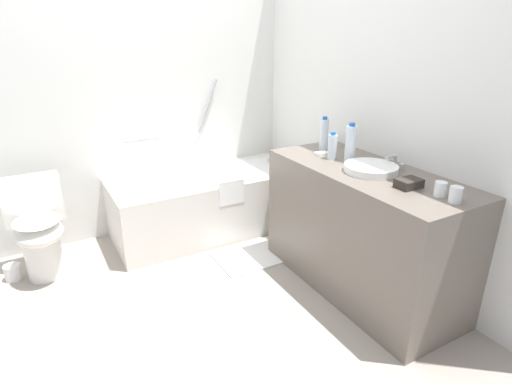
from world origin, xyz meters
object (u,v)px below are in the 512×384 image
water_bottle_0 (332,147)px  toilet (38,228)px  water_bottle_1 (351,143)px  amenity_basket (409,183)px  bathtub (209,201)px  sink_basin (371,168)px  water_bottle_2 (324,135)px  soap_dish (322,154)px  toilet_paper_roll (13,272)px  drinking_glass_0 (456,195)px  sink_faucet (394,162)px  bath_mat (260,254)px  drinking_glass_1 (440,189)px

water_bottle_0 → toilet: bearing=153.2°
water_bottle_1 → amenity_basket: 0.56m
bathtub → sink_basin: 1.55m
water_bottle_2 → soap_dish: water_bottle_2 is taller
water_bottle_1 → toilet_paper_roll: size_ratio=2.27×
toilet → water_bottle_0: bearing=62.4°
bathtub → water_bottle_1: size_ratio=6.27×
water_bottle_2 → toilet_paper_roll: size_ratio=2.18×
sink_basin → amenity_basket: (-0.01, -0.31, 0.00)m
sink_basin → water_bottle_1: water_bottle_1 is taller
toilet_paper_roll → drinking_glass_0: bearing=-41.4°
sink_basin → sink_faucet: (0.20, 0.00, 0.01)m
bathtub → toilet_paper_roll: 1.56m
toilet → water_bottle_2: (1.92, -0.73, 0.60)m
sink_faucet → bath_mat: (-0.57, 0.73, -0.87)m
water_bottle_1 → drinking_glass_1: bearing=-90.7°
bath_mat → sink_faucet: bearing=-51.9°
bathtub → sink_basin: bearing=-67.6°
bathtub → bath_mat: bathtub is taller
sink_basin → bath_mat: bearing=117.3°
toilet → drinking_glass_0: drinking_glass_0 is taller
water_bottle_0 → soap_dish: bearing=91.1°
bathtub → amenity_basket: bathtub is taller
water_bottle_0 → toilet_paper_roll: size_ratio=1.64×
water_bottle_2 → bath_mat: bearing=156.1°
water_bottle_0 → drinking_glass_1: 0.82m
sink_basin → drinking_glass_1: bearing=-86.8°
water_bottle_2 → drinking_glass_1: size_ratio=3.10×
bathtub → sink_faucet: size_ratio=10.69×
water_bottle_0 → water_bottle_2: 0.22m
toilet → bath_mat: (1.50, -0.54, -0.35)m
soap_dish → amenity_basket: bearing=-88.3°
water_bottle_0 → toilet_paper_roll: 2.42m
bathtub → soap_dish: size_ratio=18.05×
toilet → water_bottle_2: size_ratio=2.87×
sink_faucet → water_bottle_1: water_bottle_1 is taller
water_bottle_1 → drinking_glass_0: water_bottle_1 is taller
water_bottle_2 → drinking_glass_1: water_bottle_2 is taller
water_bottle_1 → toilet_paper_roll: bearing=153.8°
drinking_glass_1 → amenity_basket: 0.18m
amenity_basket → bath_mat: size_ratio=0.20×
soap_dish → bath_mat: size_ratio=0.13×
drinking_glass_1 → bath_mat: bearing=108.4°
toilet → toilet_paper_roll: 0.37m
toilet → drinking_glass_1: 2.64m
water_bottle_0 → toilet_paper_roll: bearing=155.3°
sink_faucet → toilet_paper_roll: sink_faucet is taller
drinking_glass_0 → amenity_basket: size_ratio=0.61×
water_bottle_0 → sink_basin: bearing=-84.5°
bathtub → soap_dish: (0.51, -0.88, 0.58)m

